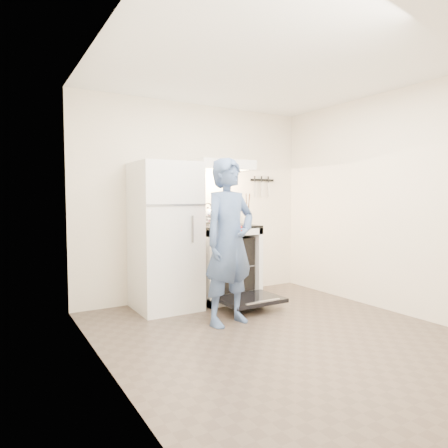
{
  "coord_description": "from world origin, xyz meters",
  "views": [
    {
      "loc": [
        -2.34,
        -2.87,
        1.29
      ],
      "look_at": [
        -0.05,
        1.0,
        1.0
      ],
      "focal_mm": 32.0,
      "sensor_mm": 36.0,
      "label": 1
    }
  ],
  "objects": [
    {
      "name": "person",
      "position": [
        -0.24,
        0.58,
        0.85
      ],
      "size": [
        0.68,
        0.51,
        1.7
      ],
      "primitive_type": "imported",
      "rotation": [
        0.0,
        0.0,
        0.18
      ],
      "color": "navy",
      "rests_on": "floor"
    },
    {
      "name": "cooktop",
      "position": [
        0.23,
        1.48,
        0.94
      ],
      "size": [
        0.76,
        0.65,
        0.03
      ],
      "primitive_type": "cube",
      "color": "black",
      "rests_on": "stove_body"
    },
    {
      "name": "pizza_stone",
      "position": [
        0.21,
        1.47,
        0.45
      ],
      "size": [
        0.32,
        0.32,
        0.02
      ],
      "primitive_type": "cylinder",
      "color": "#936B52",
      "rests_on": "oven_rack"
    },
    {
      "name": "stove_body",
      "position": [
        0.23,
        1.48,
        0.46
      ],
      "size": [
        0.76,
        0.65,
        0.92
      ],
      "primitive_type": "cube",
      "color": "white",
      "rests_on": "floor"
    },
    {
      "name": "utensil_jar",
      "position": [
        0.44,
        1.24,
        1.05
      ],
      "size": [
        0.11,
        0.11,
        0.13
      ],
      "primitive_type": "cylinder",
      "rotation": [
        0.0,
        0.0,
        -0.19
      ],
      "color": "silver",
      "rests_on": "cooktop"
    },
    {
      "name": "range_hood",
      "position": [
        0.23,
        1.55,
        1.71
      ],
      "size": [
        0.76,
        0.5,
        0.12
      ],
      "primitive_type": "cube",
      "color": "white",
      "rests_on": "back_wall"
    },
    {
      "name": "oven_door",
      "position": [
        0.23,
        0.88,
        0.12
      ],
      "size": [
        0.7,
        0.54,
        0.04
      ],
      "primitive_type": "cube",
      "color": "black",
      "rests_on": "floor"
    },
    {
      "name": "back_wall",
      "position": [
        0.0,
        1.8,
        1.25
      ],
      "size": [
        3.2,
        0.02,
        2.5
      ],
      "primitive_type": "cube",
      "color": "white",
      "rests_on": "ground"
    },
    {
      "name": "knife_strip",
      "position": [
        1.05,
        1.79,
        1.55
      ],
      "size": [
        0.4,
        0.02,
        0.03
      ],
      "primitive_type": "cube",
      "color": "black",
      "rests_on": "back_wall"
    },
    {
      "name": "dutch_oven",
      "position": [
        0.0,
        0.95,
        0.9
      ],
      "size": [
        0.34,
        0.27,
        0.23
      ],
      "primitive_type": null,
      "color": "#BF080C",
      "rests_on": "person"
    },
    {
      "name": "floor",
      "position": [
        0.0,
        0.0,
        0.0
      ],
      "size": [
        3.6,
        3.6,
        0.0
      ],
      "primitive_type": "plane",
      "color": "#4E4137",
      "rests_on": "ground"
    },
    {
      "name": "refrigerator",
      "position": [
        -0.58,
        1.45,
        0.85
      ],
      "size": [
        0.7,
        0.7,
        1.7
      ],
      "primitive_type": "cube",
      "color": "white",
      "rests_on": "floor"
    },
    {
      "name": "backsplash",
      "position": [
        0.23,
        1.76,
        1.05
      ],
      "size": [
        0.76,
        0.07,
        0.2
      ],
      "primitive_type": "cube",
      "color": "white",
      "rests_on": "cooktop"
    },
    {
      "name": "oven_rack",
      "position": [
        0.23,
        1.48,
        0.44
      ],
      "size": [
        0.6,
        0.52,
        0.01
      ],
      "primitive_type": "cube",
      "color": "gray",
      "rests_on": "stove_body"
    },
    {
      "name": "tea_kettle",
      "position": [
        0.11,
        1.69,
        1.09
      ],
      "size": [
        0.23,
        0.19,
        0.28
      ],
      "primitive_type": null,
      "color": "silver",
      "rests_on": "cooktop"
    }
  ]
}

